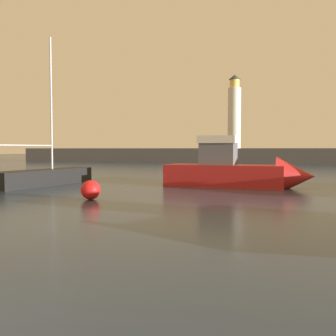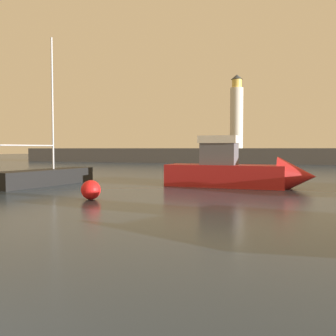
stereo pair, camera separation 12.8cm
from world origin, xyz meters
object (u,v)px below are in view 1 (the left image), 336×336
Objects in this scene: motorboat_0 at (242,172)px; sailboat_moored at (44,177)px; lighthouse at (234,114)px; mooring_buoy at (91,190)px.

sailboat_moored reaches higher than motorboat_0.
lighthouse is 13.01× the size of mooring_buoy.
lighthouse is 45.68m from mooring_buoy.
motorboat_0 is 12.25m from sailboat_moored.
lighthouse reaches higher than mooring_buoy.
motorboat_0 is 9.71m from mooring_buoy.
motorboat_0 is at bearing 53.11° from mooring_buoy.
lighthouse is at bearing 98.33° from motorboat_0.
sailboat_moored is at bearing 139.78° from mooring_buoy.
motorboat_0 is 0.94× the size of sailboat_moored.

